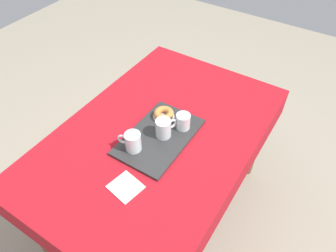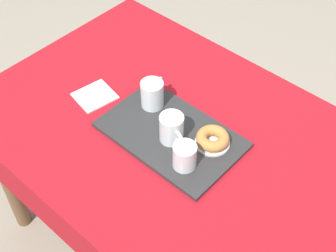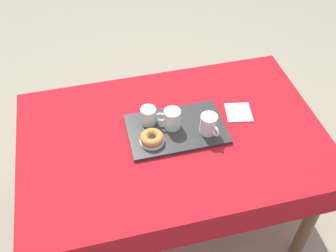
{
  "view_description": "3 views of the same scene",
  "coord_description": "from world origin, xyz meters",
  "px_view_note": "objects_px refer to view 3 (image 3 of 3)",
  "views": [
    {
      "loc": [
        -0.92,
        -0.65,
        1.91
      ],
      "look_at": [
        0.02,
        -0.05,
        0.8
      ],
      "focal_mm": 34.16,
      "sensor_mm": 36.0,
      "label": 1
    },
    {
      "loc": [
        0.67,
        -0.8,
        1.91
      ],
      "look_at": [
        -0.03,
        -0.04,
        0.79
      ],
      "focal_mm": 51.56,
      "sensor_mm": 36.0,
      "label": 2
    },
    {
      "loc": [
        0.32,
        1.2,
        2.09
      ],
      "look_at": [
        0.02,
        -0.01,
        0.79
      ],
      "focal_mm": 42.63,
      "sensor_mm": 36.0,
      "label": 3
    }
  ],
  "objects_px": {
    "dining_table": "(173,149)",
    "tea_mug_right": "(209,125)",
    "serving_tray": "(176,129)",
    "donut_plate_left": "(152,141)",
    "tea_mug_left": "(172,119)",
    "sugar_donut_left": "(152,138)",
    "paper_napkin": "(239,112)",
    "water_glass_near": "(148,116)"
  },
  "relations": [
    {
      "from": "dining_table",
      "to": "tea_mug_right",
      "type": "xyz_separation_m",
      "value": [
        -0.16,
        0.03,
        0.16
      ]
    },
    {
      "from": "serving_tray",
      "to": "donut_plate_left",
      "type": "bearing_deg",
      "value": 23.18
    },
    {
      "from": "tea_mug_left",
      "to": "sugar_donut_left",
      "type": "distance_m",
      "value": 0.13
    },
    {
      "from": "paper_napkin",
      "to": "tea_mug_right",
      "type": "bearing_deg",
      "value": 27.41
    },
    {
      "from": "dining_table",
      "to": "tea_mug_right",
      "type": "relative_size",
      "value": 12.07
    },
    {
      "from": "tea_mug_right",
      "to": "sugar_donut_left",
      "type": "bearing_deg",
      "value": -0.74
    },
    {
      "from": "water_glass_near",
      "to": "paper_napkin",
      "type": "bearing_deg",
      "value": 176.21
    },
    {
      "from": "dining_table",
      "to": "sugar_donut_left",
      "type": "height_order",
      "value": "sugar_donut_left"
    },
    {
      "from": "donut_plate_left",
      "to": "tea_mug_right",
      "type": "bearing_deg",
      "value": 179.26
    },
    {
      "from": "serving_tray",
      "to": "tea_mug_left",
      "type": "distance_m",
      "value": 0.06
    },
    {
      "from": "dining_table",
      "to": "water_glass_near",
      "type": "height_order",
      "value": "water_glass_near"
    },
    {
      "from": "dining_table",
      "to": "serving_tray",
      "type": "xyz_separation_m",
      "value": [
        -0.02,
        -0.02,
        0.1
      ]
    },
    {
      "from": "tea_mug_right",
      "to": "water_glass_near",
      "type": "relative_size",
      "value": 1.4
    },
    {
      "from": "dining_table",
      "to": "donut_plate_left",
      "type": "bearing_deg",
      "value": 15.86
    },
    {
      "from": "serving_tray",
      "to": "sugar_donut_left",
      "type": "bearing_deg",
      "value": 23.18
    },
    {
      "from": "water_glass_near",
      "to": "donut_plate_left",
      "type": "distance_m",
      "value": 0.13
    },
    {
      "from": "donut_plate_left",
      "to": "paper_napkin",
      "type": "bearing_deg",
      "value": -168.17
    },
    {
      "from": "dining_table",
      "to": "donut_plate_left",
      "type": "distance_m",
      "value": 0.16
    },
    {
      "from": "dining_table",
      "to": "paper_napkin",
      "type": "relative_size",
      "value": 10.83
    },
    {
      "from": "donut_plate_left",
      "to": "tea_mug_left",
      "type": "bearing_deg",
      "value": -146.98
    },
    {
      "from": "serving_tray",
      "to": "water_glass_near",
      "type": "distance_m",
      "value": 0.14
    },
    {
      "from": "dining_table",
      "to": "serving_tray",
      "type": "bearing_deg",
      "value": -133.25
    },
    {
      "from": "dining_table",
      "to": "sugar_donut_left",
      "type": "bearing_deg",
      "value": 15.86
    },
    {
      "from": "sugar_donut_left",
      "to": "water_glass_near",
      "type": "bearing_deg",
      "value": -94.87
    },
    {
      "from": "paper_napkin",
      "to": "sugar_donut_left",
      "type": "bearing_deg",
      "value": 11.83
    },
    {
      "from": "sugar_donut_left",
      "to": "donut_plate_left",
      "type": "bearing_deg",
      "value": 14.04
    },
    {
      "from": "sugar_donut_left",
      "to": "tea_mug_right",
      "type": "bearing_deg",
      "value": 179.26
    },
    {
      "from": "dining_table",
      "to": "water_glass_near",
      "type": "bearing_deg",
      "value": -45.42
    },
    {
      "from": "serving_tray",
      "to": "tea_mug_right",
      "type": "xyz_separation_m",
      "value": [
        -0.14,
        0.06,
        0.05
      ]
    },
    {
      "from": "water_glass_near",
      "to": "tea_mug_left",
      "type": "bearing_deg",
      "value": 151.77
    },
    {
      "from": "paper_napkin",
      "to": "tea_mug_left",
      "type": "bearing_deg",
      "value": 3.96
    },
    {
      "from": "water_glass_near",
      "to": "sugar_donut_left",
      "type": "height_order",
      "value": "water_glass_near"
    },
    {
      "from": "dining_table",
      "to": "tea_mug_left",
      "type": "xyz_separation_m",
      "value": [
        -0.01,
        -0.04,
        0.16
      ]
    },
    {
      "from": "donut_plate_left",
      "to": "paper_napkin",
      "type": "height_order",
      "value": "donut_plate_left"
    },
    {
      "from": "tea_mug_left",
      "to": "paper_napkin",
      "type": "distance_m",
      "value": 0.35
    },
    {
      "from": "donut_plate_left",
      "to": "dining_table",
      "type": "bearing_deg",
      "value": -164.14
    },
    {
      "from": "tea_mug_right",
      "to": "water_glass_near",
      "type": "bearing_deg",
      "value": -26.78
    },
    {
      "from": "tea_mug_left",
      "to": "donut_plate_left",
      "type": "height_order",
      "value": "tea_mug_left"
    },
    {
      "from": "serving_tray",
      "to": "sugar_donut_left",
      "type": "height_order",
      "value": "sugar_donut_left"
    },
    {
      "from": "paper_napkin",
      "to": "serving_tray",
      "type": "bearing_deg",
      "value": 7.06
    },
    {
      "from": "serving_tray",
      "to": "paper_napkin",
      "type": "bearing_deg",
      "value": -172.94
    },
    {
      "from": "donut_plate_left",
      "to": "sugar_donut_left",
      "type": "xyz_separation_m",
      "value": [
        -0.0,
        -0.0,
        0.02
      ]
    }
  ]
}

